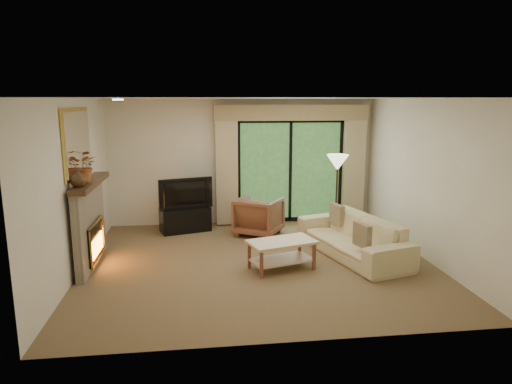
{
  "coord_description": "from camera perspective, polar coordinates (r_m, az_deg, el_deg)",
  "views": [
    {
      "loc": [
        -0.91,
        -6.93,
        2.58
      ],
      "look_at": [
        0.0,
        0.3,
        1.1
      ],
      "focal_mm": 32.0,
      "sensor_mm": 36.0,
      "label": 1
    }
  ],
  "objects": [
    {
      "name": "armchair",
      "position": [
        8.83,
        0.36,
        -3.02
      ],
      "size": [
        1.1,
        1.11,
        0.74
      ],
      "primitive_type": "imported",
      "rotation": [
        0.0,
        0.0,
        2.59
      ],
      "color": "brown",
      "rests_on": "floor"
    },
    {
      "name": "ceiling",
      "position": [
        6.99,
        0.31,
        11.64
      ],
      "size": [
        5.5,
        5.5,
        0.0
      ],
      "primitive_type": "plane",
      "rotation": [
        3.14,
        0.0,
        0.0
      ],
      "color": "white",
      "rests_on": "ground"
    },
    {
      "name": "curtain_right",
      "position": [
        9.92,
        12.1,
        3.23
      ],
      "size": [
        0.45,
        0.18,
        2.35
      ],
      "primitive_type": "cube",
      "color": "#C2B187",
      "rests_on": "floor"
    },
    {
      "name": "media_console",
      "position": [
        9.19,
        -8.83,
        -3.41
      ],
      "size": [
        1.05,
        0.69,
        0.48
      ],
      "primitive_type": "cube",
      "rotation": [
        0.0,
        0.0,
        0.28
      ],
      "color": "black",
      "rests_on": "floor"
    },
    {
      "name": "wall_right",
      "position": [
        7.94,
        20.39,
        1.48
      ],
      "size": [
        0.0,
        5.0,
        5.0
      ],
      "primitive_type": "plane",
      "rotation": [
        1.57,
        0.0,
        -1.57
      ],
      "color": "#EFE4CD",
      "rests_on": "ground"
    },
    {
      "name": "mirror",
      "position": [
        7.38,
        -21.41,
        5.8
      ],
      "size": [
        0.07,
        1.45,
        1.02
      ],
      "primitive_type": null,
      "color": "gold",
      "rests_on": "wall_left"
    },
    {
      "name": "pillow_far",
      "position": [
        8.35,
        10.07,
        -2.77
      ],
      "size": [
        0.19,
        0.38,
        0.37
      ],
      "primitive_type": "cube",
      "rotation": [
        0.0,
        0.0,
        0.27
      ],
      "color": "#513423",
      "rests_on": "sofa"
    },
    {
      "name": "wall_front",
      "position": [
        4.7,
        4.28,
        -4.34
      ],
      "size": [
        5.0,
        0.0,
        5.0
      ],
      "primitive_type": "plane",
      "rotation": [
        -1.57,
        0.0,
        0.0
      ],
      "color": "#EFE4CD",
      "rests_on": "ground"
    },
    {
      "name": "wall_back",
      "position": [
        9.56,
        -1.65,
        3.78
      ],
      "size": [
        5.0,
        0.0,
        5.0
      ],
      "primitive_type": "plane",
      "rotation": [
        1.57,
        0.0,
        0.0
      ],
      "color": "#EFE4CD",
      "rests_on": "ground"
    },
    {
      "name": "tv",
      "position": [
        9.07,
        -8.93,
        -0.07
      ],
      "size": [
        1.06,
        0.43,
        0.61
      ],
      "primitive_type": "imported",
      "rotation": [
        0.0,
        0.0,
        0.28
      ],
      "color": "black",
      "rests_on": "media_console"
    },
    {
      "name": "vase",
      "position": [
        6.91,
        -21.33,
        1.63
      ],
      "size": [
        0.28,
        0.28,
        0.25
      ],
      "primitive_type": "imported",
      "rotation": [
        0.0,
        0.0,
        -0.22
      ],
      "color": "#402A19",
      "rests_on": "fireplace"
    },
    {
      "name": "coffee_table",
      "position": [
        7.11,
        3.21,
        -7.85
      ],
      "size": [
        1.13,
        0.82,
        0.46
      ],
      "primitive_type": null,
      "rotation": [
        0.0,
        0.0,
        0.29
      ],
      "color": "beige",
      "rests_on": "floor"
    },
    {
      "name": "floor",
      "position": [
        7.45,
        0.29,
        -8.78
      ],
      "size": [
        5.5,
        5.5,
        0.0
      ],
      "primitive_type": "plane",
      "color": "brown",
      "rests_on": "ground"
    },
    {
      "name": "floor_lamp",
      "position": [
        8.94,
        10.02,
        -0.34
      ],
      "size": [
        0.52,
        0.52,
        1.56
      ],
      "primitive_type": null,
      "rotation": [
        0.0,
        0.0,
        -0.3
      ],
      "color": "#FFF2D0",
      "rests_on": "floor"
    },
    {
      "name": "pillow_near",
      "position": [
        7.16,
        13.13,
        -5.29
      ],
      "size": [
        0.19,
        0.38,
        0.36
      ],
      "primitive_type": "cube",
      "rotation": [
        0.0,
        0.0,
        0.27
      ],
      "color": "#513423",
      "rests_on": "sofa"
    },
    {
      "name": "cornice",
      "position": [
        9.49,
        4.51,
        9.87
      ],
      "size": [
        3.2,
        0.24,
        0.32
      ],
      "primitive_type": "cube",
      "color": "tan",
      "rests_on": "wall_back"
    },
    {
      "name": "sliding_door",
      "position": [
        9.69,
        4.29,
        2.66
      ],
      "size": [
        2.26,
        0.1,
        2.16
      ],
      "primitive_type": null,
      "color": "black",
      "rests_on": "floor"
    },
    {
      "name": "sofa",
      "position": [
        7.84,
        11.94,
        -5.47
      ],
      "size": [
        1.45,
        2.41,
        0.66
      ],
      "primitive_type": "imported",
      "rotation": [
        0.0,
        0.0,
        -1.3
      ],
      "color": "beige",
      "rests_on": "floor"
    },
    {
      "name": "wall_left",
      "position": [
        7.29,
        -21.68,
        0.54
      ],
      "size": [
        0.0,
        5.0,
        5.0
      ],
      "primitive_type": "plane",
      "rotation": [
        1.57,
        0.0,
        1.57
      ],
      "color": "#EFE4CD",
      "rests_on": "ground"
    },
    {
      "name": "branches",
      "position": [
        7.24,
        -20.71,
        3.06
      ],
      "size": [
        0.53,
        0.49,
        0.49
      ],
      "primitive_type": "imported",
      "rotation": [
        0.0,
        0.0,
        -0.31
      ],
      "color": "#9B5527",
      "rests_on": "fireplace"
    },
    {
      "name": "fireplace",
      "position": [
        7.58,
        -20.09,
        -3.72
      ],
      "size": [
        0.24,
        1.7,
        1.37
      ],
      "primitive_type": null,
      "color": "gray",
      "rests_on": "floor"
    },
    {
      "name": "curtain_left",
      "position": [
        9.39,
        -3.68,
        3.0
      ],
      "size": [
        0.45,
        0.18,
        2.35
      ],
      "primitive_type": "cube",
      "color": "#C2B187",
      "rests_on": "floor"
    }
  ]
}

